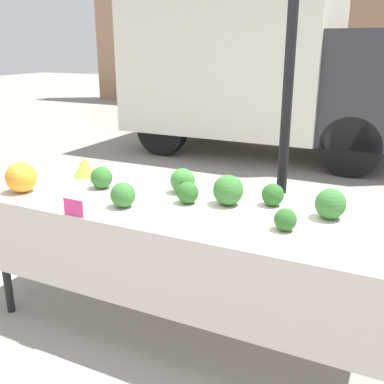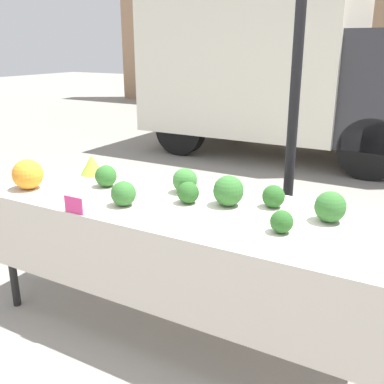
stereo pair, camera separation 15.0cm
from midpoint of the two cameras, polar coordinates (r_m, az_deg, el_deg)
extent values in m
plane|color=gray|center=(2.93, 1.53, -16.52)|extent=(40.00, 40.00, 0.00)
cylinder|color=black|center=(3.15, 14.07, 9.05)|extent=(0.07, 0.07, 2.39)
cube|color=silver|center=(7.44, 8.51, 15.97)|extent=(3.06, 2.16, 2.07)
cylinder|color=black|center=(6.22, 22.35, 5.12)|extent=(0.80, 0.22, 0.80)
cylinder|color=black|center=(7.12, -0.88, 7.98)|extent=(0.80, 0.22, 0.80)
cylinder|color=black|center=(8.67, 5.09, 9.76)|extent=(0.80, 0.22, 0.80)
cube|color=beige|center=(2.56, 1.67, -2.03)|extent=(2.40, 0.88, 0.03)
cube|color=beige|center=(2.32, -3.44, -10.69)|extent=(2.40, 0.01, 0.44)
cylinder|color=black|center=(3.13, -20.79, -7.29)|extent=(0.05, 0.05, 0.77)
cylinder|color=black|center=(3.61, -11.71, -3.04)|extent=(0.05, 0.05, 0.77)
sphere|color=orange|center=(2.98, -18.79, 2.12)|extent=(0.19, 0.19, 0.19)
cone|color=#93B238|center=(3.22, -11.30, 3.38)|extent=(0.17, 0.17, 0.13)
sphere|color=#336B2D|center=(2.54, 6.33, 0.13)|extent=(0.17, 0.17, 0.17)
sphere|color=#2D6628|center=(2.91, -9.45, 2.00)|extent=(0.14, 0.14, 0.14)
sphere|color=#336B2D|center=(2.55, -7.05, -0.21)|extent=(0.14, 0.14, 0.14)
sphere|color=#285B23|center=(2.23, 13.22, -3.71)|extent=(0.11, 0.11, 0.11)
sphere|color=#285B23|center=(2.57, 1.17, -0.09)|extent=(0.13, 0.13, 0.13)
sphere|color=#336B2D|center=(2.43, 18.86, -1.82)|extent=(0.16, 0.16, 0.16)
sphere|color=#285B23|center=(2.56, 11.96, -0.57)|extent=(0.13, 0.13, 0.13)
sphere|color=#387533|center=(2.76, 0.65, 1.45)|extent=(0.15, 0.15, 0.15)
cube|color=#E53D84|center=(2.49, -13.15, -1.65)|extent=(0.13, 0.01, 0.09)
camera|label=1|loc=(0.07, -88.31, 0.56)|focal=42.00mm
camera|label=2|loc=(0.07, 91.69, -0.56)|focal=42.00mm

